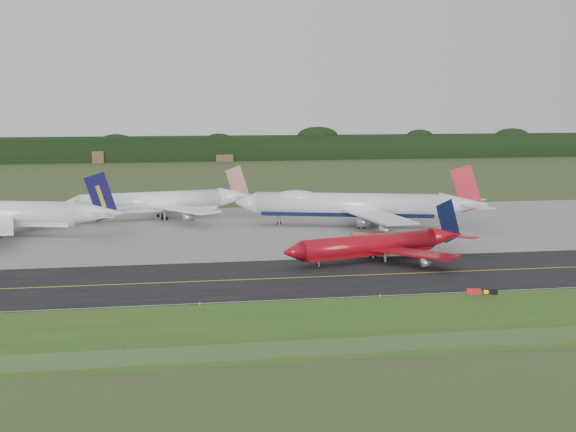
# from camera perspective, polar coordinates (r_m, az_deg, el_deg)

# --- Properties ---
(ground) EXTENTS (600.00, 600.00, 0.00)m
(ground) POSITION_cam_1_polar(r_m,az_deg,el_deg) (151.30, 5.12, -3.88)
(ground) COLOR #3E4F25
(ground) RESTS_ON ground
(grass_verge) EXTENTS (400.00, 30.00, 0.01)m
(grass_verge) POSITION_cam_1_polar(r_m,az_deg,el_deg) (118.81, 9.47, -7.40)
(grass_verge) COLOR #33601C
(grass_verge) RESTS_ON ground
(taxiway) EXTENTS (400.00, 32.00, 0.02)m
(taxiway) POSITION_cam_1_polar(r_m,az_deg,el_deg) (147.52, 5.52, -4.20)
(taxiway) COLOR black
(taxiway) RESTS_ON ground
(apron) EXTENTS (400.00, 78.00, 0.01)m
(apron) POSITION_cam_1_polar(r_m,az_deg,el_deg) (200.15, 1.40, -0.81)
(apron) COLOR gray
(apron) RESTS_ON ground
(taxiway_centreline) EXTENTS (400.00, 0.40, 0.00)m
(taxiway_centreline) POSITION_cam_1_polar(r_m,az_deg,el_deg) (147.52, 5.52, -4.19)
(taxiway_centreline) COLOR yellow
(taxiway_centreline) RESTS_ON taxiway
(taxiway_edge_line) EXTENTS (400.00, 0.25, 0.00)m
(taxiway_edge_line) POSITION_cam_1_polar(r_m,az_deg,el_deg) (133.03, 7.28, -5.62)
(taxiway_edge_line) COLOR silver
(taxiway_edge_line) RESTS_ON taxiway
(perimeter_fence) EXTENTS (320.00, 0.10, 320.00)m
(perimeter_fence) POSITION_cam_1_polar(r_m,az_deg,el_deg) (106.83, 11.78, -8.66)
(perimeter_fence) COLOR slate
(perimeter_fence) RESTS_ON ground
(horizon_treeline) EXTENTS (700.00, 25.00, 12.00)m
(horizon_treeline) POSITION_cam_1_polar(r_m,az_deg,el_deg) (419.19, -4.48, 4.76)
(horizon_treeline) COLOR black
(horizon_treeline) RESTS_ON ground
(jet_ba_747) EXTENTS (62.05, 50.26, 15.88)m
(jet_ba_747) POSITION_cam_1_polar(r_m,az_deg,el_deg) (201.51, 4.88, 0.77)
(jet_ba_747) COLOR silver
(jet_ba_747) RESTS_ON ground
(jet_red_737) EXTENTS (40.93, 32.56, 11.27)m
(jet_red_737) POSITION_cam_1_polar(r_m,az_deg,el_deg) (160.76, 6.47, -2.03)
(jet_red_737) COLOR maroon
(jet_red_737) RESTS_ON ground
(jet_navy_gold) EXTENTS (58.30, 49.66, 15.28)m
(jet_navy_gold) POSITION_cam_1_polar(r_m,az_deg,el_deg) (199.78, -19.68, 0.13)
(jet_navy_gold) COLOR white
(jet_navy_gold) RESTS_ON ground
(jet_star_tail) EXTENTS (51.59, 42.59, 13.65)m
(jet_star_tail) POSITION_cam_1_polar(r_m,az_deg,el_deg) (216.25, -8.99, 0.99)
(jet_star_tail) COLOR white
(jet_star_tail) RESTS_ON ground
(taxiway_sign) EXTENTS (4.75, 1.66, 1.64)m
(taxiway_sign) POSITION_cam_1_polar(r_m,az_deg,el_deg) (133.38, 13.63, -5.26)
(taxiway_sign) COLOR slate
(taxiway_sign) RESTS_ON ground
(edge_marker_left) EXTENTS (0.16, 0.16, 0.50)m
(edge_marker_left) POSITION_cam_1_polar(r_m,az_deg,el_deg) (126.63, -6.29, -6.22)
(edge_marker_left) COLOR yellow
(edge_marker_left) RESTS_ON ground
(edge_marker_center) EXTENTS (0.16, 0.16, 0.50)m
(edge_marker_center) POSITION_cam_1_polar(r_m,az_deg,el_deg) (131.47, 6.54, -5.68)
(edge_marker_center) COLOR yellow
(edge_marker_center) RESTS_ON ground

